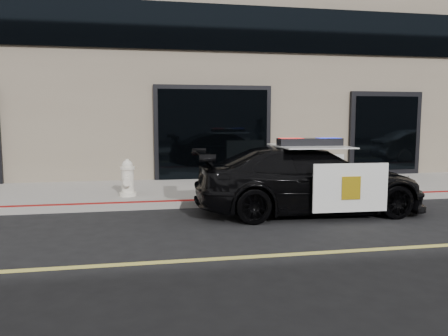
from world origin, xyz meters
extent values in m
plane|color=black|center=(0.00, 0.00, 0.00)|extent=(120.00, 120.00, 0.00)
cube|color=gray|center=(0.00, 5.25, 0.07)|extent=(60.00, 3.50, 0.15)
cube|color=#756856|center=(0.00, 10.50, 6.00)|extent=(60.00, 7.00, 12.00)
imported|color=black|center=(0.26, 2.60, 0.68)|extent=(2.18, 4.77, 1.35)
cube|color=white|center=(0.68, 1.62, 0.65)|extent=(1.44, 0.08, 0.90)
cube|color=white|center=(0.74, 3.56, 0.65)|extent=(1.44, 0.08, 0.90)
cube|color=white|center=(0.26, 2.60, 1.36)|extent=(1.40, 1.66, 0.02)
cube|color=gold|center=(0.68, 1.59, 0.65)|extent=(0.36, 0.02, 0.43)
cube|color=black|center=(0.26, 2.60, 1.44)|extent=(1.30, 0.38, 0.16)
cube|color=red|center=(-0.13, 2.61, 1.45)|extent=(0.46, 0.31, 0.15)
cube|color=#0C19CC|center=(0.65, 2.59, 1.45)|extent=(0.46, 0.31, 0.15)
cylinder|color=white|center=(-3.40, 4.38, 0.19)|extent=(0.38, 0.38, 0.09)
cylinder|color=white|center=(-3.40, 4.38, 0.50)|extent=(0.28, 0.28, 0.53)
cylinder|color=white|center=(-3.40, 4.38, 0.79)|extent=(0.33, 0.33, 0.06)
sphere|color=white|center=(-3.40, 4.38, 0.85)|extent=(0.25, 0.25, 0.25)
cylinder|color=white|center=(-3.40, 4.38, 0.96)|extent=(0.07, 0.07, 0.07)
cylinder|color=white|center=(-3.40, 4.56, 0.58)|extent=(0.14, 0.13, 0.14)
cylinder|color=white|center=(-3.40, 4.20, 0.58)|extent=(0.14, 0.13, 0.14)
cylinder|color=white|center=(-3.40, 4.17, 0.50)|extent=(0.18, 0.15, 0.18)
camera|label=1|loc=(-3.05, -5.71, 1.92)|focal=35.00mm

